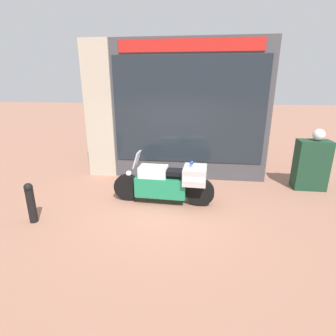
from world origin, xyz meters
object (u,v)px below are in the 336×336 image
street_bollard (31,202)px  utility_cabinet (311,165)px  paramedic_motorcycle (169,182)px  white_helmet (319,135)px

street_bollard → utility_cabinet: bearing=22.6°
utility_cabinet → street_bollard: bearing=-157.4°
utility_cabinet → street_bollard: size_ratio=1.55×
paramedic_motorcycle → utility_cabinet: utility_cabinet is taller
paramedic_motorcycle → white_helmet: white_helmet is taller
utility_cabinet → paramedic_motorcycle: bearing=-159.2°
utility_cabinet → street_bollard: utility_cabinet is taller
utility_cabinet → white_helmet: (0.06, -0.00, 0.83)m
paramedic_motorcycle → utility_cabinet: (3.69, 1.41, 0.12)m
white_helmet → utility_cabinet: bearing=178.9°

